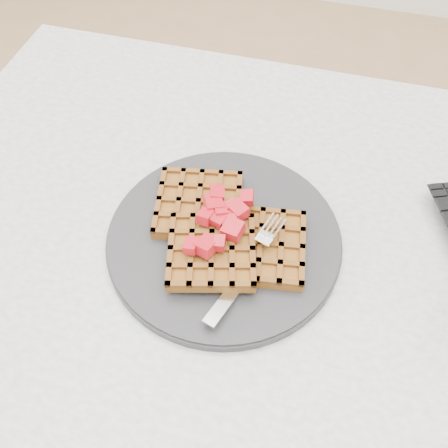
% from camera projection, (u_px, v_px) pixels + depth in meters
% --- Properties ---
extents(ground, '(4.00, 4.00, 0.00)m').
position_uv_depth(ground, '(271.00, 420.00, 1.25)').
color(ground, tan).
rests_on(ground, ground).
extents(table, '(1.20, 0.80, 0.75)m').
position_uv_depth(table, '(303.00, 299.00, 0.74)').
color(table, silver).
rests_on(table, ground).
extents(plate, '(0.31, 0.31, 0.02)m').
position_uv_depth(plate, '(224.00, 238.00, 0.66)').
color(plate, '#232326').
rests_on(plate, table).
extents(waffles, '(0.23, 0.21, 0.03)m').
position_uv_depth(waffles, '(223.00, 232.00, 0.64)').
color(waffles, brown).
rests_on(waffles, plate).
extents(strawberry_pile, '(0.15, 0.15, 0.02)m').
position_uv_depth(strawberry_pile, '(224.00, 217.00, 0.62)').
color(strawberry_pile, '#9D000D').
rests_on(strawberry_pile, waffles).
extents(fork, '(0.08, 0.18, 0.02)m').
position_uv_depth(fork, '(251.00, 265.00, 0.62)').
color(fork, silver).
rests_on(fork, plate).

